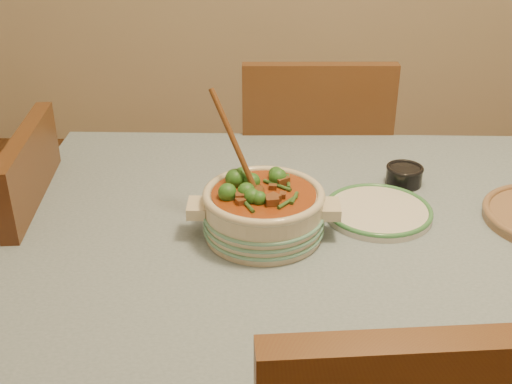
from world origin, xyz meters
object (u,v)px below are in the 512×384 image
chair_far (312,177)px  white_plate (378,211)px  chair_left (5,278)px  stew_casserole (263,208)px  dining_table (368,261)px  condiment_bowl (404,174)px

chair_far → white_plate: bearing=98.9°
chair_left → stew_casserole: bearing=72.9°
dining_table → condiment_bowl: 0.27m
white_plate → chair_left: size_ratio=0.27×
white_plate → chair_far: bearing=100.5°
dining_table → white_plate: 0.12m
stew_casserole → chair_far: bearing=77.9°
dining_table → stew_casserole: stew_casserole is taller
stew_casserole → condiment_bowl: (0.35, 0.25, -0.04)m
white_plate → condiment_bowl: (0.09, 0.16, 0.02)m
dining_table → chair_far: bearing=97.9°
white_plate → chair_far: chair_far is taller
dining_table → condiment_bowl: condiment_bowl is taller
stew_casserole → chair_far: stew_casserole is taller
stew_casserole → chair_left: stew_casserole is taller
stew_casserole → condiment_bowl: 0.44m
stew_casserole → chair_left: size_ratio=0.36×
dining_table → chair_far: (-0.09, 0.67, -0.12)m
white_plate → condiment_bowl: 0.18m
stew_casserole → white_plate: (0.27, 0.09, -0.05)m
chair_far → chair_left: (-0.82, -0.56, -0.02)m
chair_far → chair_left: bearing=32.8°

